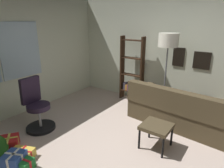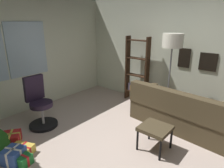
# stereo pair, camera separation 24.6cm
# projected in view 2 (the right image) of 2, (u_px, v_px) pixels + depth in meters

# --- Properties ---
(ground_plane) EXTENTS (4.71, 5.67, 0.10)m
(ground_plane) POSITION_uv_depth(u_px,v_px,m) (123.00, 162.00, 3.03)
(ground_plane) COLOR #BDA79A
(wall_back_with_windows) EXTENTS (4.71, 0.12, 2.63)m
(wall_back_with_windows) POSITION_uv_depth(u_px,v_px,m) (21.00, 55.00, 4.35)
(wall_back_with_windows) COLOR silver
(wall_back_with_windows) RESTS_ON ground_plane
(wall_right_with_frames) EXTENTS (0.12, 5.67, 2.63)m
(wall_right_with_frames) POSITION_uv_depth(u_px,v_px,m) (188.00, 56.00, 4.36)
(wall_right_with_frames) COLOR silver
(wall_right_with_frames) RESTS_ON ground_plane
(couch) EXTENTS (1.57, 2.11, 0.84)m
(couch) POSITION_uv_depth(u_px,v_px,m) (189.00, 113.00, 3.89)
(couch) COLOR #433724
(couch) RESTS_ON ground_plane
(footstool) EXTENTS (0.46, 0.47, 0.42)m
(footstool) POSITION_uv_depth(u_px,v_px,m) (155.00, 130.00, 3.16)
(footstool) COLOR #433724
(footstool) RESTS_ON ground_plane
(gift_box_red) EXTENTS (0.41, 0.42, 0.21)m
(gift_box_red) POSITION_uv_depth(u_px,v_px,m) (11.00, 139.00, 3.38)
(gift_box_red) COLOR red
(gift_box_red) RESTS_ON ground_plane
(gift_box_green) EXTENTS (0.26, 0.38, 0.17)m
(gift_box_green) POSITION_uv_depth(u_px,v_px,m) (20.00, 158.00, 2.93)
(gift_box_green) COLOR #1E722D
(gift_box_green) RESTS_ON ground_plane
(gift_box_gold) EXTENTS (0.38, 0.43, 0.15)m
(gift_box_gold) POSITION_uv_depth(u_px,v_px,m) (21.00, 150.00, 3.13)
(gift_box_gold) COLOR gold
(gift_box_gold) RESTS_ON ground_plane
(gift_box_blue) EXTENTS (0.36, 0.36, 0.24)m
(gift_box_blue) POSITION_uv_depth(u_px,v_px,m) (14.00, 156.00, 2.92)
(gift_box_blue) COLOR #2D4C99
(gift_box_blue) RESTS_ON ground_plane
(office_chair) EXTENTS (0.56, 0.56, 1.04)m
(office_chair) POSITION_uv_depth(u_px,v_px,m) (40.00, 107.00, 3.89)
(office_chair) COLOR black
(office_chair) RESTS_ON ground_plane
(bookshelf) EXTENTS (0.18, 0.64, 1.70)m
(bookshelf) POSITION_uv_depth(u_px,v_px,m) (137.00, 74.00, 5.05)
(bookshelf) COLOR #301D11
(bookshelf) RESTS_ON ground_plane
(floor_lamp) EXTENTS (0.41, 0.41, 1.82)m
(floor_lamp) POSITION_uv_depth(u_px,v_px,m) (172.00, 45.00, 3.92)
(floor_lamp) COLOR slate
(floor_lamp) RESTS_ON ground_plane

